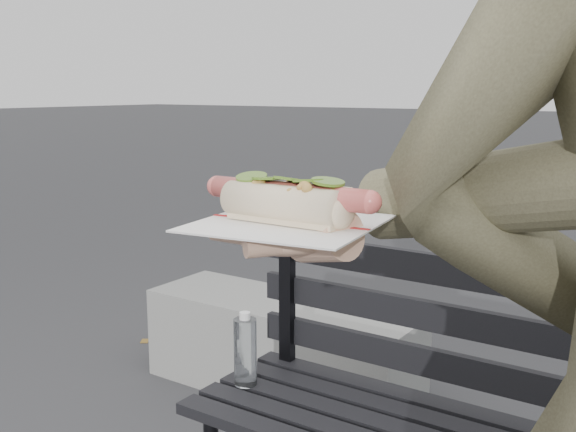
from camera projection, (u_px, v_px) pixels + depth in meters
park_bench at (487, 420)px, 1.59m from camera, size 1.50×0.44×0.88m
concrete_block at (281, 346)px, 2.90m from camera, size 1.20×0.40×0.40m
held_hotdog at (491, 194)px, 0.68m from camera, size 0.64×0.32×0.20m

